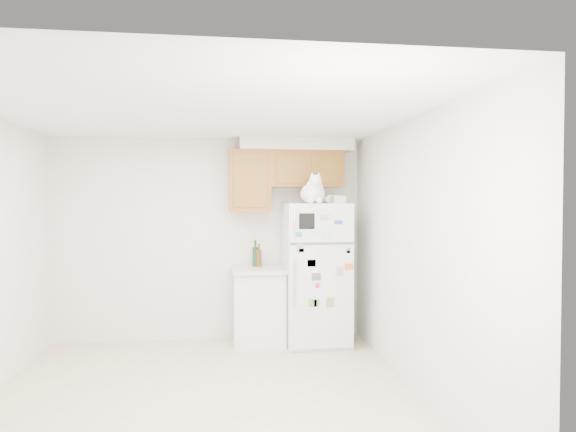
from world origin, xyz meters
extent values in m
cube|color=beige|center=(0.00, 0.00, -0.01)|extent=(3.80, 4.00, 0.01)
cube|color=silver|center=(0.00, 2.00, 1.25)|extent=(3.80, 0.04, 2.50)
cube|color=silver|center=(0.00, -2.00, 1.25)|extent=(3.80, 0.04, 2.50)
cube|color=silver|center=(1.90, 0.00, 1.25)|extent=(0.04, 4.00, 2.50)
cube|color=white|center=(0.00, 0.00, 2.50)|extent=(3.80, 4.00, 0.04)
cube|color=#975021|center=(1.20, 1.82, 2.12)|extent=(0.90, 0.33, 0.45)
cube|color=#975021|center=(0.50, 1.82, 1.98)|extent=(0.50, 0.33, 0.75)
cube|color=silver|center=(1.07, 1.83, 2.42)|extent=(1.40, 0.37, 0.15)
cube|color=silver|center=(1.29, 1.62, 0.85)|extent=(0.76, 0.72, 1.70)
cube|color=silver|center=(1.29, 1.25, 1.48)|extent=(0.74, 0.03, 0.44)
cube|color=silver|center=(1.29, 1.25, 0.64)|extent=(0.74, 0.03, 1.19)
cube|color=#59595B|center=(1.29, 1.25, 1.25)|extent=(0.74, 0.03, 0.02)
cylinder|color=silver|center=(0.97, 1.22, 1.47)|extent=(0.02, 0.02, 0.32)
cylinder|color=silver|center=(0.97, 1.22, 0.80)|extent=(0.02, 0.02, 0.55)
cube|color=black|center=(1.11, 1.23, 1.50)|extent=(0.18, 0.00, 0.18)
cube|color=white|center=(1.13, 1.23, 1.05)|extent=(0.22, 0.00, 0.28)
cube|color=olive|center=(1.38, 1.23, 0.57)|extent=(0.08, 0.00, 0.11)
cube|color=#A2D7E6|center=(1.19, 1.23, 1.38)|extent=(0.09, 0.00, 0.08)
cube|color=olive|center=(1.17, 1.23, 0.57)|extent=(0.10, 0.00, 0.09)
cube|color=#BD87A1|center=(1.31, 1.23, 1.54)|extent=(0.10, 0.00, 0.07)
cube|color=teal|center=(1.01, 1.23, 1.35)|extent=(0.07, 0.00, 0.06)
cube|color=white|center=(1.59, 1.23, 1.12)|extent=(0.05, 0.00, 0.08)
cube|color=#535157|center=(1.21, 1.23, 0.87)|extent=(0.11, 0.00, 0.08)
cube|color=#A8D2EE|center=(1.33, 1.23, 1.35)|extent=(0.11, 0.00, 0.07)
cube|color=#3741C1|center=(1.47, 1.23, 1.48)|extent=(0.10, 0.00, 0.05)
cube|color=#A173A0|center=(1.03, 1.23, 1.20)|extent=(0.08, 0.00, 0.10)
cube|color=#449756|center=(1.59, 1.23, 1.16)|extent=(0.05, 0.00, 0.06)
cube|color=#AE7CAA|center=(1.49, 1.23, 0.93)|extent=(0.08, 0.00, 0.10)
cube|color=#CA323F|center=(1.23, 1.23, 0.77)|extent=(0.05, 0.00, 0.05)
cube|color=#408C43|center=(1.22, 1.23, 0.57)|extent=(0.06, 0.00, 0.08)
cube|color=orange|center=(1.60, 1.23, 0.98)|extent=(0.10, 0.00, 0.07)
cube|color=#A5C3EA|center=(1.16, 1.23, 1.02)|extent=(0.10, 0.00, 0.08)
cube|color=white|center=(0.60, 1.68, 0.44)|extent=(0.60, 0.60, 0.88)
cube|color=beige|center=(0.60, 1.66, 0.90)|extent=(0.64, 0.64, 0.04)
ellipsoid|color=white|center=(1.21, 1.43, 1.81)|extent=(0.28, 0.38, 0.24)
ellipsoid|color=white|center=(1.21, 1.32, 1.87)|extent=(0.21, 0.17, 0.23)
sphere|color=white|center=(1.21, 1.26, 1.96)|extent=(0.14, 0.14, 0.14)
cone|color=white|center=(1.17, 1.26, 2.03)|extent=(0.05, 0.05, 0.05)
cone|color=white|center=(1.25, 1.26, 2.03)|extent=(0.05, 0.05, 0.05)
cone|color=#D88C8C|center=(1.17, 1.25, 2.02)|extent=(0.03, 0.03, 0.03)
cone|color=#D88C8C|center=(1.25, 1.25, 2.02)|extent=(0.03, 0.03, 0.03)
sphere|color=white|center=(1.21, 1.20, 1.93)|extent=(0.06, 0.06, 0.06)
sphere|color=white|center=(1.16, 1.28, 1.74)|extent=(0.08, 0.08, 0.08)
sphere|color=white|center=(1.26, 1.28, 1.74)|extent=(0.08, 0.08, 0.08)
cylinder|color=white|center=(1.33, 1.56, 1.74)|extent=(0.18, 0.24, 0.08)
cube|color=white|center=(1.52, 1.64, 1.75)|extent=(0.20, 0.15, 0.10)
cube|color=white|center=(1.54, 1.50, 1.74)|extent=(0.16, 0.12, 0.09)
camera|label=1|loc=(0.11, -4.46, 1.72)|focal=32.00mm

